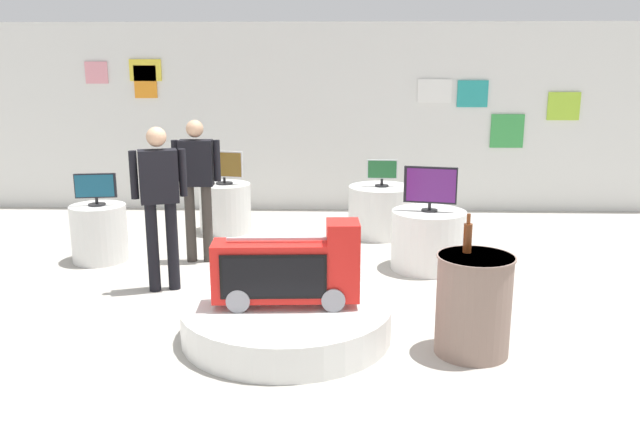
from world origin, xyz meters
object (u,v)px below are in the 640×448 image
display_pedestal_left_rear (99,233)px  tv_on_far_right (430,187)px  display_pedestal_right_rear (225,208)px  side_table_round (473,304)px  tv_on_center_rear (382,171)px  display_pedestal_center_rear (381,211)px  main_display_pedestal (287,321)px  tv_on_left_rear (95,188)px  shopper_browsing_near_truck (197,180)px  novelty_firetruck_tv (289,271)px  display_pedestal_far_right (428,240)px  tv_on_right_rear (224,166)px  bottle_on_side_table (468,237)px  shopper_browsing_rear (160,196)px

display_pedestal_left_rear → tv_on_far_right: (3.89, -0.18, 0.62)m
display_pedestal_right_rear → side_table_round: 4.74m
tv_on_center_rear → display_pedestal_center_rear: bearing=91.7°
display_pedestal_center_rear → main_display_pedestal: bearing=-106.1°
main_display_pedestal → tv_on_center_rear: (1.01, 3.49, 0.74)m
display_pedestal_left_rear → display_pedestal_center_rear: (3.43, 1.32, 0.00)m
display_pedestal_center_rear → tv_on_center_rear: size_ratio=2.15×
tv_on_left_rear → tv_on_center_rear: tv_on_left_rear is taller
tv_on_far_right → shopper_browsing_near_truck: (-2.69, 0.19, 0.03)m
tv_on_center_rear → display_pedestal_right_rear: (-2.17, 0.12, -0.54)m
tv_on_center_rear → display_pedestal_right_rear: size_ratio=0.58×
novelty_firetruck_tv → side_table_round: bearing=-10.1°
tv_on_center_rear → display_pedestal_far_right: tv_on_center_rear is taller
novelty_firetruck_tv → tv_on_right_rear: bearing=108.0°
tv_on_left_rear → display_pedestal_far_right: 3.93m
display_pedestal_center_rear → shopper_browsing_near_truck: bearing=-149.6°
display_pedestal_center_rear → shopper_browsing_near_truck: size_ratio=0.53×
tv_on_left_rear → bottle_on_side_table: size_ratio=1.48×
tv_on_far_right → side_table_round: 2.34m
tv_on_far_right → shopper_browsing_near_truck: size_ratio=0.35×
shopper_browsing_rear → shopper_browsing_near_truck: bearing=81.1°
display_pedestal_center_rear → display_pedestal_right_rear: bearing=176.9°
shopper_browsing_near_truck → tv_on_right_rear: bearing=87.4°
tv_on_left_rear → side_table_round: tv_on_left_rear is taller
display_pedestal_right_rear → tv_on_right_rear: bearing=-77.4°
display_pedestal_left_rear → display_pedestal_far_right: size_ratio=0.80×
shopper_browsing_near_truck → shopper_browsing_rear: (-0.16, -1.02, 0.01)m
display_pedestal_far_right → shopper_browsing_rear: shopper_browsing_rear is taller
tv_on_far_right → shopper_browsing_rear: bearing=-163.8°
shopper_browsing_rear → side_table_round: bearing=-26.3°
main_display_pedestal → novelty_firetruck_tv: novelty_firetruck_tv is taller
display_pedestal_far_right → shopper_browsing_near_truck: shopper_browsing_near_truck is taller
display_pedestal_left_rear → tv_on_right_rear: 2.00m
tv_on_left_rear → display_pedestal_center_rear: tv_on_left_rear is taller
tv_on_left_rear → shopper_browsing_rear: 1.45m
tv_on_left_rear → tv_on_right_rear: tv_on_right_rear is taller
tv_on_center_rear → shopper_browsing_near_truck: bearing=-149.7°
display_pedestal_center_rear → shopper_browsing_near_truck: 2.67m
display_pedestal_left_rear → tv_on_left_rear: (-0.00, -0.00, 0.55)m
side_table_round → shopper_browsing_rear: size_ratio=0.49×
novelty_firetruck_tv → shopper_browsing_rear: shopper_browsing_rear is taller
tv_on_right_rear → shopper_browsing_near_truck: bearing=-92.6°
display_pedestal_left_rear → display_pedestal_center_rear: bearing=21.0°
display_pedestal_right_rear → tv_on_far_right: 3.14m
tv_on_center_rear → shopper_browsing_near_truck: (-2.23, -1.30, 0.11)m
tv_on_far_right → shopper_browsing_rear: (-2.85, -0.83, 0.04)m
display_pedestal_center_rear → shopper_browsing_near_truck: (-2.23, -1.31, 0.65)m
main_display_pedestal → side_table_round: bearing=-10.1°
main_display_pedestal → display_pedestal_left_rear: bearing=137.9°
display_pedestal_far_right → tv_on_far_right: tv_on_far_right is taller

